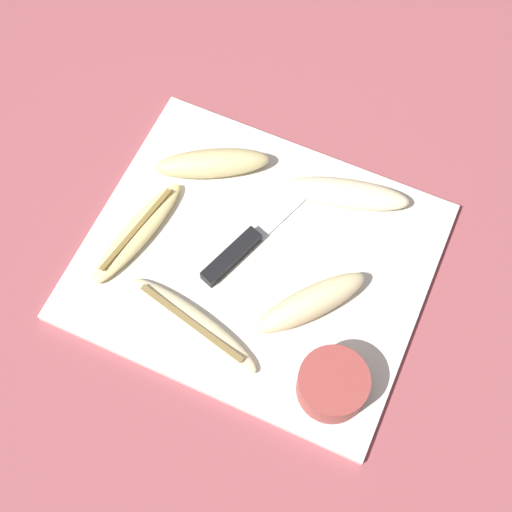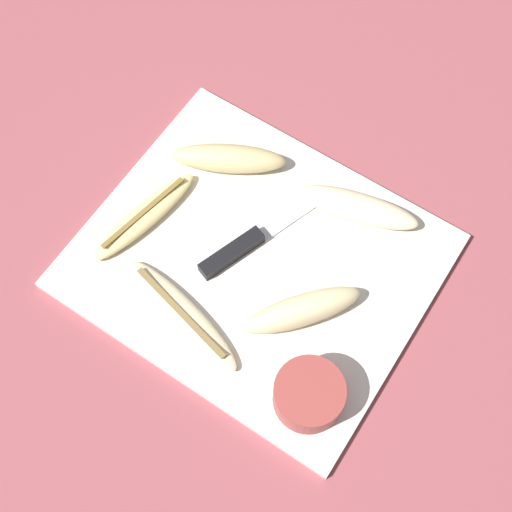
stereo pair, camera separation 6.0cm
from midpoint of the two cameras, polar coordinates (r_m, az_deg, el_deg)
name	(u,v)px [view 2 (the right image)]	position (r m, az deg, el deg)	size (l,w,h in m)	color
ground_plane	(256,263)	(0.94, 1.83, -0.68)	(4.00, 4.00, 0.00)	#93474C
cutting_board	(256,261)	(0.94, 1.84, -0.53)	(0.44, 0.37, 0.01)	silver
knife	(243,246)	(0.93, 0.83, 0.71)	(0.09, 0.20, 0.02)	black
banana_soft_right	(302,310)	(0.89, 5.64, -4.48)	(0.13, 0.15, 0.04)	beige
banana_cream_curved	(181,315)	(0.90, -4.09, -4.84)	(0.20, 0.09, 0.02)	beige
banana_pale_long	(357,207)	(0.96, 9.90, 3.75)	(0.17, 0.08, 0.03)	beige
banana_spotted_left	(229,159)	(0.98, -0.44, 7.68)	(0.16, 0.11, 0.04)	#DBC684
banana_golden_short	(144,216)	(0.96, -7.16, 3.07)	(0.07, 0.18, 0.02)	#EDD689
prep_bowl	(309,395)	(0.86, 6.30, -11.14)	(0.08, 0.08, 0.05)	#993D38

